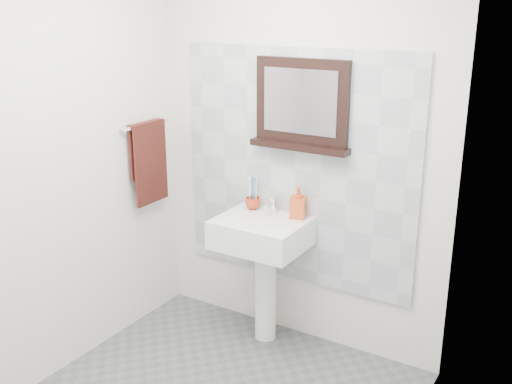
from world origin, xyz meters
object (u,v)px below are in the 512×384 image
(soap_dispenser, at_px, (298,202))
(toothbrush_cup, at_px, (253,203))
(framed_mirror, at_px, (302,107))
(hand_towel, at_px, (149,156))
(pedestal_sink, at_px, (262,246))

(soap_dispenser, bearing_deg, toothbrush_cup, 165.93)
(toothbrush_cup, distance_m, framed_mirror, 0.73)
(hand_towel, bearing_deg, framed_mirror, 15.89)
(soap_dispenser, distance_m, hand_towel, 1.05)
(pedestal_sink, height_order, soap_dispenser, soap_dispenser)
(pedestal_sink, height_order, hand_towel, hand_towel)
(soap_dispenser, relative_size, framed_mirror, 0.31)
(pedestal_sink, distance_m, hand_towel, 0.97)
(pedestal_sink, distance_m, toothbrush_cup, 0.30)
(pedestal_sink, relative_size, toothbrush_cup, 9.67)
(soap_dispenser, height_order, framed_mirror, framed_mirror)
(soap_dispenser, bearing_deg, pedestal_sink, -157.62)
(soap_dispenser, height_order, hand_towel, hand_towel)
(pedestal_sink, distance_m, framed_mirror, 0.91)
(toothbrush_cup, xyz_separation_m, framed_mirror, (0.31, 0.05, 0.65))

